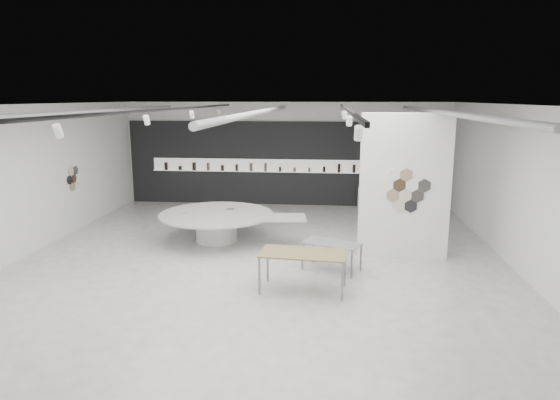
# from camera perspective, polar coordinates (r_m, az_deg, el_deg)

# --- Properties ---
(room) EXTENTS (12.02, 14.02, 3.82)m
(room) POSITION_cam_1_polar(r_m,az_deg,el_deg) (11.70, -2.89, 2.34)
(room) COLOR beige
(room) RESTS_ON ground
(back_wall_display) EXTENTS (11.80, 0.27, 3.10)m
(back_wall_display) POSITION_cam_1_polar(r_m,az_deg,el_deg) (18.59, 0.36, 4.17)
(back_wall_display) COLOR black
(back_wall_display) RESTS_ON ground
(partition_column) EXTENTS (2.20, 0.38, 3.60)m
(partition_column) POSITION_cam_1_polar(r_m,az_deg,el_deg) (12.73, 14.03, 1.52)
(partition_column) COLOR white
(partition_column) RESTS_ON ground
(display_island) EXTENTS (4.31, 3.52, 0.81)m
(display_island) POSITION_cam_1_polar(r_m,az_deg,el_deg) (14.03, -7.01, -2.62)
(display_island) COLOR white
(display_island) RESTS_ON ground
(sample_table_wood) EXTENTS (1.84, 1.04, 0.83)m
(sample_table_wood) POSITION_cam_1_polar(r_m,az_deg,el_deg) (10.35, 2.67, -6.34)
(sample_table_wood) COLOR olive
(sample_table_wood) RESTS_ON ground
(sample_table_stone) EXTENTS (1.45, 1.12, 0.67)m
(sample_table_stone) POSITION_cam_1_polar(r_m,az_deg,el_deg) (11.65, 5.95, -5.13)
(sample_table_stone) COLOR gray
(sample_table_stone) RESTS_ON ground
(kitchen_counter) EXTENTS (1.49, 0.59, 1.17)m
(kitchen_counter) POSITION_cam_1_polar(r_m,az_deg,el_deg) (18.35, 11.17, 0.31)
(kitchen_counter) COLOR white
(kitchen_counter) RESTS_ON ground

